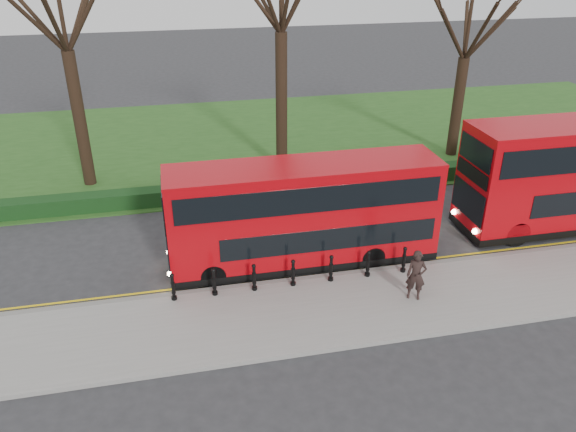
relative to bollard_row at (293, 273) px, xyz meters
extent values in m
plane|color=#28282B|center=(-0.07, 1.35, -0.65)|extent=(120.00, 120.00, 0.00)
cube|color=gray|center=(-0.07, -1.65, -0.58)|extent=(60.00, 4.00, 0.15)
cube|color=slate|center=(-0.07, 0.35, -0.58)|extent=(60.00, 0.25, 0.16)
cube|color=#234C19|center=(-0.07, 16.35, -0.62)|extent=(60.00, 18.00, 0.06)
cube|color=black|center=(-0.07, 8.15, -0.25)|extent=(60.00, 0.90, 0.80)
cube|color=yellow|center=(-0.07, 0.65, -0.64)|extent=(60.00, 0.10, 0.01)
cube|color=yellow|center=(-0.07, 0.85, -0.64)|extent=(60.00, 0.10, 0.01)
cylinder|color=black|center=(-8.07, 11.35, 2.70)|extent=(0.60, 0.60, 6.70)
cylinder|color=black|center=(1.93, 11.35, 2.94)|extent=(0.60, 0.60, 7.18)
cylinder|color=black|center=(11.93, 11.35, 2.11)|extent=(0.60, 0.60, 5.53)
cylinder|color=black|center=(-4.23, 0.00, 0.00)|extent=(0.15, 0.15, 1.00)
cylinder|color=black|center=(-2.82, 0.00, 0.00)|extent=(0.15, 0.15, 1.00)
cylinder|color=black|center=(-1.41, 0.00, 0.00)|extent=(0.15, 0.15, 1.00)
cylinder|color=black|center=(0.00, 0.00, 0.00)|extent=(0.15, 0.15, 1.00)
cylinder|color=black|center=(1.41, 0.00, 0.00)|extent=(0.15, 0.15, 1.00)
cylinder|color=black|center=(2.82, 0.00, 0.00)|extent=(0.15, 0.15, 1.00)
cylinder|color=black|center=(4.23, 0.00, 0.00)|extent=(0.15, 0.15, 1.00)
cube|color=#AB050C|center=(0.80, 1.75, 1.54)|extent=(10.14, 2.30, 3.73)
cube|color=black|center=(0.80, 1.75, -0.37)|extent=(10.16, 2.32, 0.28)
cube|color=black|center=(1.54, 0.59, 0.87)|extent=(8.11, 0.04, 0.88)
cube|color=black|center=(0.80, 0.59, 2.53)|extent=(9.58, 0.04, 0.97)
cube|color=black|center=(-4.29, 1.75, 1.84)|extent=(0.06, 2.03, 0.51)
cylinder|color=black|center=(-2.80, 0.74, -0.19)|extent=(0.92, 0.28, 0.92)
cylinder|color=black|center=(-2.80, 2.76, -0.19)|extent=(0.92, 0.28, 0.92)
cylinder|color=black|center=(3.29, 0.74, -0.19)|extent=(0.92, 0.28, 0.92)
cylinder|color=black|center=(3.29, 2.76, -0.19)|extent=(0.92, 0.28, 0.92)
cube|color=black|center=(7.91, 2.31, 2.23)|extent=(0.06, 2.34, 0.59)
cylinder|color=black|center=(9.64, 1.14, -0.12)|extent=(1.06, 0.32, 1.06)
cylinder|color=black|center=(9.64, 3.48, -0.12)|extent=(1.06, 0.32, 1.06)
imported|color=black|center=(3.94, -1.67, 0.42)|extent=(0.79, 0.68, 1.84)
camera|label=1|loc=(-3.77, -16.53, 10.93)|focal=35.00mm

